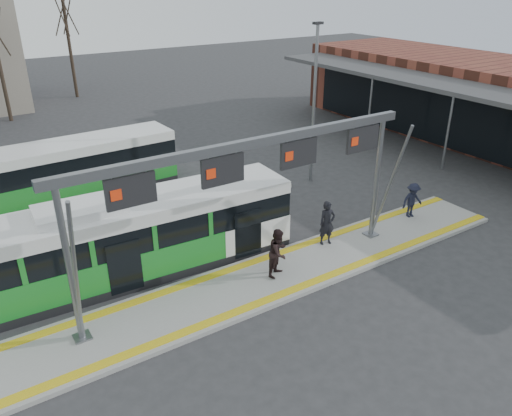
{
  "coord_description": "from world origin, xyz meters",
  "views": [
    {
      "loc": [
        -8.62,
        -12.55,
        10.1
      ],
      "look_at": [
        1.51,
        3.0,
        1.35
      ],
      "focal_mm": 35.0,
      "sensor_mm": 36.0,
      "label": 1
    }
  ],
  "objects_px": {
    "passenger_a": "(327,223)",
    "hero_bus": "(139,237)",
    "gantry": "(254,170)",
    "passenger_c": "(412,200)",
    "passenger_b": "(279,252)"
  },
  "relations": [
    {
      "from": "gantry",
      "to": "passenger_c",
      "type": "distance_m",
      "value": 9.24
    },
    {
      "from": "passenger_c",
      "to": "passenger_b",
      "type": "bearing_deg",
      "value": -166.8
    },
    {
      "from": "gantry",
      "to": "passenger_c",
      "type": "bearing_deg",
      "value": 2.25
    },
    {
      "from": "gantry",
      "to": "hero_bus",
      "type": "relative_size",
      "value": 1.12
    },
    {
      "from": "passenger_b",
      "to": "passenger_c",
      "type": "distance_m",
      "value": 7.8
    },
    {
      "from": "passenger_a",
      "to": "hero_bus",
      "type": "bearing_deg",
      "value": 175.28
    },
    {
      "from": "passenger_b",
      "to": "passenger_a",
      "type": "bearing_deg",
      "value": -11.31
    },
    {
      "from": "passenger_b",
      "to": "gantry",
      "type": "bearing_deg",
      "value": 132.97
    },
    {
      "from": "gantry",
      "to": "passenger_a",
      "type": "distance_m",
      "value": 5.01
    },
    {
      "from": "hero_bus",
      "to": "passenger_a",
      "type": "bearing_deg",
      "value": -15.54
    },
    {
      "from": "passenger_a",
      "to": "passenger_c",
      "type": "bearing_deg",
      "value": 11.42
    },
    {
      "from": "passenger_a",
      "to": "passenger_c",
      "type": "relative_size",
      "value": 1.15
    },
    {
      "from": "passenger_a",
      "to": "gantry",
      "type": "bearing_deg",
      "value": -158.6
    },
    {
      "from": "passenger_a",
      "to": "passenger_b",
      "type": "bearing_deg",
      "value": -150.86
    },
    {
      "from": "hero_bus",
      "to": "passenger_a",
      "type": "height_order",
      "value": "hero_bus"
    }
  ]
}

